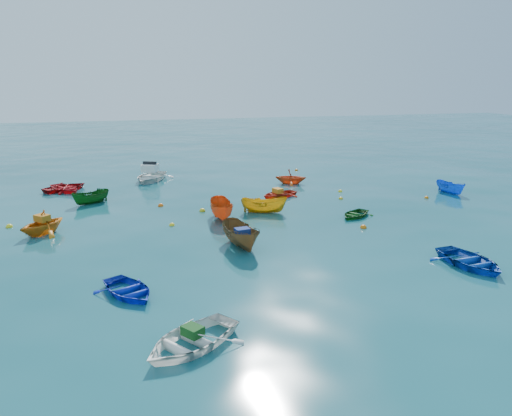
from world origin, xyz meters
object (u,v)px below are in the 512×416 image
object	(u,v)px
dinghy_blue_sw	(129,295)
motorboat_white	(151,180)
dinghy_white_near	(191,347)
dinghy_blue_se	(469,266)

from	to	relation	value
dinghy_blue_sw	motorboat_white	bearing A→B (deg)	58.44
dinghy_white_near	motorboat_white	size ratio (longest dim) A/B	0.81
dinghy_blue_sw	dinghy_white_near	xyz separation A→B (m)	(1.73, -4.51, 0.00)
dinghy_white_near	dinghy_blue_se	bearing A→B (deg)	70.23
motorboat_white	dinghy_white_near	bearing A→B (deg)	-65.64
dinghy_white_near	motorboat_white	bearing A→B (deg)	143.51
dinghy_blue_se	motorboat_white	distance (m)	26.46
dinghy_blue_se	motorboat_white	world-z (taller)	motorboat_white
dinghy_blue_sw	dinghy_blue_se	world-z (taller)	dinghy_blue_se
dinghy_white_near	dinghy_blue_se	xyz separation A→B (m)	(12.99, 3.50, 0.00)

